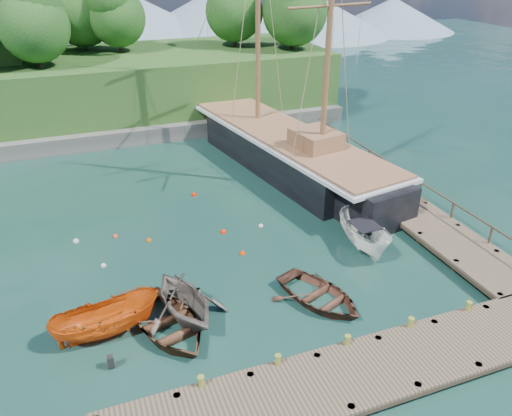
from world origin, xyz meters
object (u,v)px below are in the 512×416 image
Objects in this scene: rowboat_1 at (185,318)px; motorboat_orange at (109,334)px; rowboat_0 at (169,331)px; cabin_boat_white at (363,247)px; rowboat_2 at (319,302)px; schooner at (286,153)px.

rowboat_1 reaches higher than motorboat_orange.
rowboat_1 is 0.96× the size of motorboat_orange.
rowboat_0 is 1.05× the size of cabin_boat_white.
rowboat_2 is 0.16× the size of schooner.
rowboat_1 is 3.31m from motorboat_orange.
rowboat_0 is at bearing -139.15° from schooner.
rowboat_1 is at bearing -138.14° from schooner.
rowboat_0 reaches higher than rowboat_2.
rowboat_1 is 0.98× the size of rowboat_2.
motorboat_orange is at bearing -164.64° from cabin_boat_white.
rowboat_1 is 17.86m from schooner.
rowboat_1 is (0.87, 0.57, 0.00)m from rowboat_0.
rowboat_0 is 7.00m from rowboat_2.
schooner is (14.35, 13.89, 1.18)m from motorboat_orange.
schooner reaches higher than rowboat_0.
rowboat_0 is 1.09× the size of motorboat_orange.
rowboat_2 is 5.59m from cabin_boat_white.
schooner reaches higher than cabin_boat_white.
rowboat_0 is 18.85m from schooner.
rowboat_1 is 0.16× the size of schooner.
motorboat_orange is 20.00m from schooner.
rowboat_0 is 0.18× the size of schooner.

